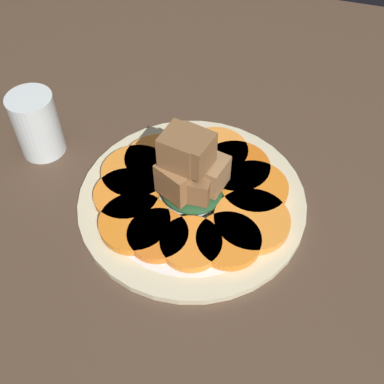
{
  "coord_description": "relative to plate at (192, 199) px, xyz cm",
  "views": [
    {
      "loc": [
        -11.82,
        39.01,
        53.17
      ],
      "look_at": [
        0.0,
        0.0,
        4.1
      ],
      "focal_mm": 45.0,
      "sensor_mm": 36.0,
      "label": 1
    }
  ],
  "objects": [
    {
      "name": "fork",
      "position": [
        -0.42,
        -7.72,
        0.78
      ],
      "size": [
        20.02,
        2.75,
        0.4
      ],
      "rotation": [
        0.0,
        0.0,
        -0.05
      ],
      "color": "silver",
      "rests_on": "plate"
    },
    {
      "name": "carrot_slice_2",
      "position": [
        -6.47,
        5.79,
        1.17
      ],
      "size": [
        8.16,
        8.16,
        1.17
      ],
      "primitive_type": "cylinder",
      "color": "orange",
      "rests_on": "plate"
    },
    {
      "name": "carrot_slice_0",
      "position": [
        2.16,
        7.58,
        1.17
      ],
      "size": [
        7.72,
        7.72,
        1.17
      ],
      "primitive_type": "cylinder",
      "color": "orange",
      "rests_on": "plate"
    },
    {
      "name": "carrot_slice_11",
      "position": [
        5.59,
        6.64,
        1.17
      ],
      "size": [
        9.18,
        9.18,
        1.17
      ],
      "primitive_type": "cylinder",
      "color": "orange",
      "rests_on": "plate"
    },
    {
      "name": "center_pile",
      "position": [
        0.09,
        0.07,
        5.59
      ],
      "size": [
        8.95,
        7.8,
        11.0
      ],
      "color": "#1E4723",
      "rests_on": "plate"
    },
    {
      "name": "carrot_slice_8",
      "position": [
        6.46,
        -4.59,
        1.17
      ],
      "size": [
        9.41,
        9.41,
        1.17
      ],
      "primitive_type": "cylinder",
      "color": "orange",
      "rests_on": "plate"
    },
    {
      "name": "plate",
      "position": [
        0.0,
        0.0,
        0.0
      ],
      "size": [
        30.66,
        30.66,
        1.05
      ],
      "color": "beige",
      "rests_on": "table_slab"
    },
    {
      "name": "carrot_slice_4",
      "position": [
        -7.72,
        -3.46,
        1.17
      ],
      "size": [
        9.16,
        9.16,
        1.17
      ],
      "primitive_type": "cylinder",
      "color": "orange",
      "rests_on": "plate"
    },
    {
      "name": "carrot_slice_6",
      "position": [
        -0.99,
        -8.53,
        1.17
      ],
      "size": [
        9.28,
        9.28,
        1.17
      ],
      "primitive_type": "cylinder",
      "color": "orange",
      "rests_on": "plate"
    },
    {
      "name": "carrot_slice_5",
      "position": [
        -4.46,
        -6.36,
        1.17
      ],
      "size": [
        9.63,
        9.63,
        1.17
      ],
      "primitive_type": "cylinder",
      "color": "orange",
      "rests_on": "plate"
    },
    {
      "name": "carrot_slice_9",
      "position": [
        8.5,
        -1.48,
        1.17
      ],
      "size": [
        9.72,
        9.72,
        1.17
      ],
      "primitive_type": "cylinder",
      "color": "orange",
      "rests_on": "plate"
    },
    {
      "name": "water_glass",
      "position": [
        24.05,
        -3.35,
        4.32
      ],
      "size": [
        6.45,
        6.45,
        9.69
      ],
      "color": "silver",
      "rests_on": "table_slab"
    },
    {
      "name": "carrot_slice_3",
      "position": [
        -8.57,
        1.98,
        1.17
      ],
      "size": [
        9.78,
        9.78,
        1.17
      ],
      "primitive_type": "cylinder",
      "color": "orange",
      "rests_on": "plate"
    },
    {
      "name": "table_slab",
      "position": [
        0.0,
        0.0,
        -1.52
      ],
      "size": [
        120.0,
        120.0,
        2.0
      ],
      "primitive_type": "cube",
      "color": "#4C3828",
      "rests_on": "ground"
    },
    {
      "name": "carrot_slice_10",
      "position": [
        8.29,
        2.71,
        1.17
      ],
      "size": [
        8.77,
        8.77,
        1.17
      ],
      "primitive_type": "cylinder",
      "color": "orange",
      "rests_on": "plate"
    },
    {
      "name": "carrot_slice_1",
      "position": [
        -2.16,
        7.56,
        1.17
      ],
      "size": [
        7.75,
        7.75,
        1.17
      ],
      "primitive_type": "cylinder",
      "color": "orange",
      "rests_on": "plate"
    },
    {
      "name": "carrot_slice_7",
      "position": [
        2.94,
        -7.23,
        1.17
      ],
      "size": [
        8.4,
        8.4,
        1.17
      ],
      "primitive_type": "cylinder",
      "color": "orange",
      "rests_on": "plate"
    }
  ]
}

